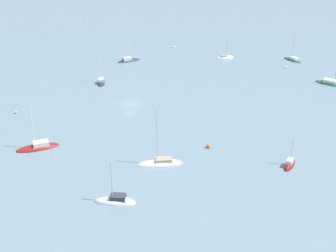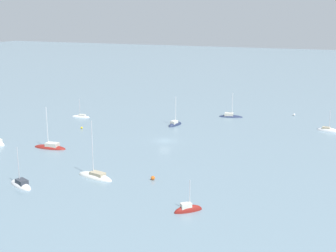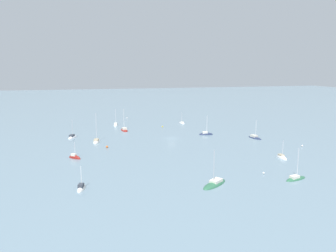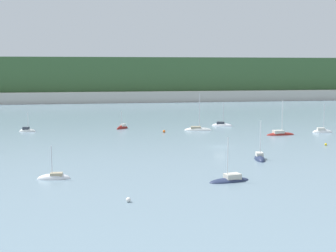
# 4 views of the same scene
# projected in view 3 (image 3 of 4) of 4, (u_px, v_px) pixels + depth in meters

# --- Properties ---
(ground_plane) EXTENTS (600.00, 600.00, 0.00)m
(ground_plane) POSITION_uv_depth(u_px,v_px,m) (172.00, 139.00, 123.76)
(ground_plane) COLOR slate
(sailboat_0) EXTENTS (5.59, 2.89, 8.64)m
(sailboat_0) POSITION_uv_depth(u_px,v_px,m) (116.00, 125.00, 151.65)
(sailboat_0) COLOR white
(sailboat_0) RESTS_ON ground_plane
(sailboat_1) EXTENTS (7.89, 3.02, 9.89)m
(sailboat_1) POSITION_uv_depth(u_px,v_px,m) (124.00, 130.00, 139.77)
(sailboat_1) COLOR maroon
(sailboat_1) RESTS_ON ground_plane
(sailboat_2) EXTENTS (7.99, 3.60, 11.36)m
(sailboat_2) POSITION_uv_depth(u_px,v_px,m) (97.00, 142.00, 118.41)
(sailboat_2) COLOR white
(sailboat_2) RESTS_ON ground_plane
(sailboat_3) EXTENTS (2.90, 5.77, 8.49)m
(sailboat_3) POSITION_uv_depth(u_px,v_px,m) (206.00, 134.00, 130.93)
(sailboat_3) COLOR #232D4C
(sailboat_3) RESTS_ON ground_plane
(sailboat_4) EXTENTS (6.51, 4.32, 7.76)m
(sailboat_4) POSITION_uv_depth(u_px,v_px,m) (72.00, 137.00, 125.38)
(sailboat_4) COLOR silver
(sailboat_4) RESTS_ON ground_plane
(sailboat_5) EXTENTS (3.61, 6.69, 8.29)m
(sailboat_5) POSITION_uv_depth(u_px,v_px,m) (296.00, 179.00, 78.74)
(sailboat_5) COLOR #2D6647
(sailboat_5) RESTS_ON ground_plane
(sailboat_6) EXTENTS (5.37, 2.26, 6.16)m
(sailboat_6) POSITION_uv_depth(u_px,v_px,m) (282.00, 158.00, 97.30)
(sailboat_6) COLOR silver
(sailboat_6) RESTS_ON ground_plane
(sailboat_7) EXTENTS (4.90, 2.65, 6.07)m
(sailboat_7) POSITION_uv_depth(u_px,v_px,m) (81.00, 189.00, 72.43)
(sailboat_7) COLOR white
(sailboat_7) RESTS_ON ground_plane
(sailboat_8) EXTENTS (7.29, 8.55, 8.98)m
(sailboat_8) POSITION_uv_depth(u_px,v_px,m) (215.00, 184.00, 75.13)
(sailboat_8) COLOR #2D6647
(sailboat_8) RESTS_ON ground_plane
(sailboat_9) EXTENTS (5.55, 1.94, 5.78)m
(sailboat_9) POSITION_uv_depth(u_px,v_px,m) (182.00, 123.00, 157.72)
(sailboat_9) COLOR white
(sailboat_9) RESTS_ON ground_plane
(sailboat_10) EXTENTS (4.19, 4.12, 5.92)m
(sailboat_10) POSITION_uv_depth(u_px,v_px,m) (75.00, 158.00, 96.96)
(sailboat_10) COLOR maroon
(sailboat_10) RESTS_ON ground_plane
(sailboat_11) EXTENTS (7.09, 3.64, 7.50)m
(sailboat_11) POSITION_uv_depth(u_px,v_px,m) (255.00, 138.00, 124.51)
(sailboat_11) COLOR #232D4C
(sailboat_11) RESTS_ON ground_plane
(mooring_buoy_0) EXTENTS (0.54, 0.54, 0.54)m
(mooring_buoy_0) POSITION_uv_depth(u_px,v_px,m) (264.00, 173.00, 82.59)
(mooring_buoy_0) COLOR white
(mooring_buoy_0) RESTS_ON ground_plane
(mooring_buoy_1) EXTENTS (0.74, 0.74, 0.74)m
(mooring_buoy_1) POSITION_uv_depth(u_px,v_px,m) (107.00, 147.00, 109.49)
(mooring_buoy_1) COLOR orange
(mooring_buoy_1) RESTS_ON ground_plane
(mooring_buoy_2) EXTENTS (0.64, 0.64, 0.64)m
(mooring_buoy_2) POSITION_uv_depth(u_px,v_px,m) (302.00, 146.00, 110.93)
(mooring_buoy_2) COLOR white
(mooring_buoy_2) RESTS_ON ground_plane
(mooring_buoy_3) EXTENTS (0.54, 0.54, 0.54)m
(mooring_buoy_3) POSITION_uv_depth(u_px,v_px,m) (162.00, 127.00, 147.34)
(mooring_buoy_3) COLOR yellow
(mooring_buoy_3) RESTS_ON ground_plane
(mooring_buoy_4) EXTENTS (0.72, 0.72, 0.72)m
(mooring_buoy_4) POSITION_uv_depth(u_px,v_px,m) (127.00, 118.00, 171.41)
(mooring_buoy_4) COLOR white
(mooring_buoy_4) RESTS_ON ground_plane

